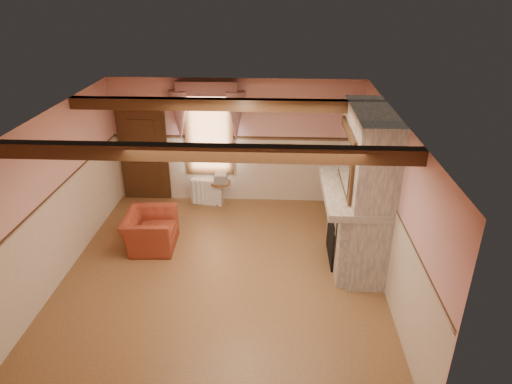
{
  "coord_description": "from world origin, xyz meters",
  "views": [
    {
      "loc": [
        0.92,
        -6.58,
        4.71
      ],
      "look_at": [
        0.55,
        0.8,
        1.22
      ],
      "focal_mm": 32.0,
      "sensor_mm": 36.0,
      "label": 1
    }
  ],
  "objects_px": {
    "radiator": "(207,192)",
    "oil_lamp": "(353,176)",
    "side_table": "(221,193)",
    "bowl": "(356,192)",
    "mantel_clock": "(349,168)",
    "armchair": "(150,230)"
  },
  "relations": [
    {
      "from": "radiator",
      "to": "bowl",
      "type": "bearing_deg",
      "value": -30.91
    },
    {
      "from": "side_table",
      "to": "radiator",
      "type": "relative_size",
      "value": 0.79
    },
    {
      "from": "mantel_clock",
      "to": "side_table",
      "type": "bearing_deg",
      "value": 151.42
    },
    {
      "from": "armchair",
      "to": "mantel_clock",
      "type": "bearing_deg",
      "value": -86.05
    },
    {
      "from": "side_table",
      "to": "bowl",
      "type": "distance_m",
      "value": 3.67
    },
    {
      "from": "radiator",
      "to": "oil_lamp",
      "type": "height_order",
      "value": "oil_lamp"
    },
    {
      "from": "mantel_clock",
      "to": "oil_lamp",
      "type": "distance_m",
      "value": 0.46
    },
    {
      "from": "radiator",
      "to": "side_table",
      "type": "bearing_deg",
      "value": 7.56
    },
    {
      "from": "bowl",
      "to": "oil_lamp",
      "type": "relative_size",
      "value": 1.18
    },
    {
      "from": "radiator",
      "to": "oil_lamp",
      "type": "bearing_deg",
      "value": -25.14
    },
    {
      "from": "radiator",
      "to": "mantel_clock",
      "type": "xyz_separation_m",
      "value": [
        2.91,
        -1.41,
        1.22
      ]
    },
    {
      "from": "radiator",
      "to": "bowl",
      "type": "relative_size",
      "value": 2.12
    },
    {
      "from": "bowl",
      "to": "mantel_clock",
      "type": "height_order",
      "value": "mantel_clock"
    },
    {
      "from": "bowl",
      "to": "mantel_clock",
      "type": "distance_m",
      "value": 0.9
    },
    {
      "from": "armchair",
      "to": "bowl",
      "type": "xyz_separation_m",
      "value": [
        3.72,
        -0.45,
        1.12
      ]
    },
    {
      "from": "radiator",
      "to": "mantel_clock",
      "type": "relative_size",
      "value": 2.92
    },
    {
      "from": "mantel_clock",
      "to": "oil_lamp",
      "type": "height_order",
      "value": "oil_lamp"
    },
    {
      "from": "side_table",
      "to": "mantel_clock",
      "type": "height_order",
      "value": "mantel_clock"
    },
    {
      "from": "side_table",
      "to": "bowl",
      "type": "height_order",
      "value": "bowl"
    },
    {
      "from": "radiator",
      "to": "mantel_clock",
      "type": "height_order",
      "value": "mantel_clock"
    },
    {
      "from": "armchair",
      "to": "radiator",
      "type": "distance_m",
      "value": 2.03
    },
    {
      "from": "armchair",
      "to": "oil_lamp",
      "type": "relative_size",
      "value": 3.74
    }
  ]
}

